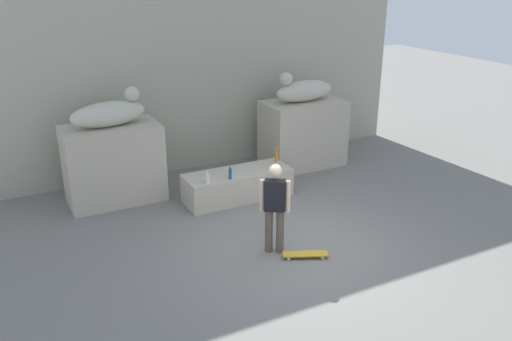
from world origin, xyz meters
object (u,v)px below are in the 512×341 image
bottle_blue (230,173)px  bottle_orange (277,156)px  statue_reclining_left (110,113)px  skateboard (305,254)px  statue_reclining_right (303,90)px  bottle_clear (208,178)px  skater (275,205)px

bottle_blue → bottle_orange: size_ratio=0.92×
statue_reclining_left → skateboard: 5.02m
statue_reclining_left → statue_reclining_right: same height
skateboard → bottle_clear: bottle_clear is taller
statue_reclining_left → bottle_orange: statue_reclining_left is taller
skateboard → bottle_blue: bearing=120.7°
statue_reclining_left → skater: size_ratio=0.99×
bottle_clear → bottle_blue: 0.51m
bottle_clear → bottle_orange: bearing=13.7°
statue_reclining_left → bottle_clear: size_ratio=5.73×
bottle_blue → statue_reclining_left: bearing=144.0°
bottle_blue → bottle_orange: bottle_orange is taller
statue_reclining_right → bottle_orange: size_ratio=5.00×
statue_reclining_left → skateboard: (2.31, -4.04, -1.89)m
skateboard → bottle_clear: size_ratio=2.80×
skateboard → bottle_blue: (-0.27, 2.55, 0.69)m
statue_reclining_right → skateboard: size_ratio=2.02×
statue_reclining_left → statue_reclining_right: bearing=-7.6°
bottle_clear → bottle_blue: bottle_blue is taller
statue_reclining_left → bottle_blue: 2.80m
statue_reclining_right → bottle_blue: bearing=25.1°
skater → bottle_orange: bearing=94.4°
bottle_clear → skater: bearing=-79.3°
bottle_blue → bottle_orange: (1.38, 0.47, 0.01)m
skater → bottle_blue: bearing=121.4°
skater → bottle_orange: (1.49, 2.58, -0.16)m
statue_reclining_right → bottle_clear: 3.71m
statue_reclining_right → bottle_blue: size_ratio=5.46×
bottle_clear → statue_reclining_left: bearing=136.1°
statue_reclining_left → statue_reclining_right: (4.72, -0.01, 0.00)m
statue_reclining_left → bottle_blue: size_ratio=5.54×
skater → bottle_blue: skater is taller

